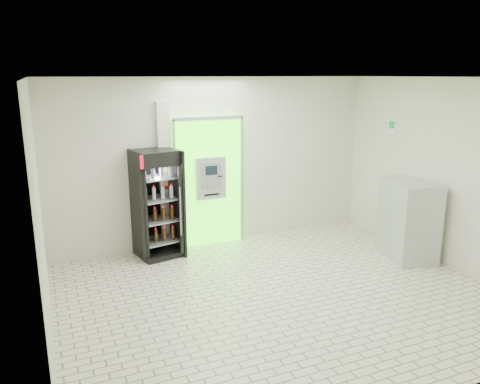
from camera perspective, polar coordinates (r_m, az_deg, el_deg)
ground at (r=6.79m, az=4.96°, el=-12.46°), size 6.00×6.00×0.00m
room_shell at (r=6.19m, az=5.32°, el=2.97°), size 6.00×6.00×6.00m
atm_assembly at (r=8.42m, az=-3.84°, el=1.32°), size 1.30×0.24×2.33m
pillar at (r=8.20m, az=-9.08°, el=1.75°), size 0.22×0.11×2.60m
beverage_cooler at (r=8.01m, az=-10.03°, el=-1.67°), size 0.80×0.76×1.84m
steel_cabinet at (r=8.38m, az=19.84°, el=-3.19°), size 0.89×1.12×1.32m
exit_sign at (r=9.00m, az=18.05°, el=7.63°), size 0.02×0.22×0.26m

